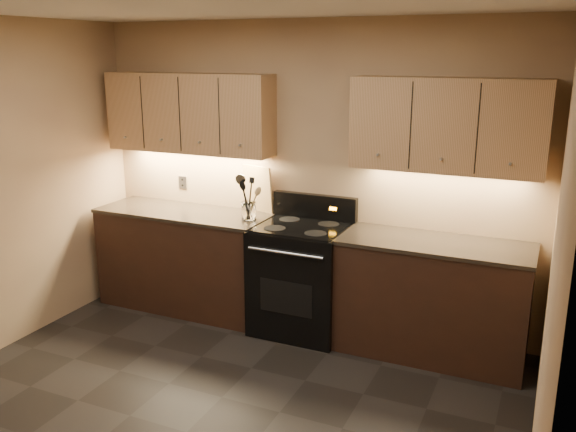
{
  "coord_description": "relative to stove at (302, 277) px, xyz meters",
  "views": [
    {
      "loc": [
        1.97,
        -2.8,
        2.33
      ],
      "look_at": [
        0.05,
        1.45,
        1.07
      ],
      "focal_mm": 38.0,
      "sensor_mm": 36.0,
      "label": 1
    }
  ],
  "objects": [
    {
      "name": "wooden_spoon",
      "position": [
        -0.52,
        -0.01,
        0.61
      ],
      "size": [
        0.16,
        0.11,
        0.29
      ],
      "primitive_type": null,
      "rotation": [
        -0.13,
        0.38,
        0.15
      ],
      "color": "tan",
      "rests_on": "utensil_crock"
    },
    {
      "name": "wall_back",
      "position": [
        -0.08,
        0.32,
        0.82
      ],
      "size": [
        4.0,
        0.04,
        2.6
      ],
      "primitive_type": "cube",
      "color": "tan",
      "rests_on": "ground"
    },
    {
      "name": "outlet_plate",
      "position": [
        -1.38,
        0.31,
        0.64
      ],
      "size": [
        0.08,
        0.01,
        0.12
      ],
      "primitive_type": "cube",
      "color": "#B2B5BA",
      "rests_on": "wall_back"
    },
    {
      "name": "upper_cab_left",
      "position": [
        -1.18,
        0.17,
        1.32
      ],
      "size": [
        1.6,
        0.3,
        0.7
      ],
      "primitive_type": "cube",
      "color": "tan",
      "rests_on": "wall_back"
    },
    {
      "name": "steel_skimmer",
      "position": [
        -0.46,
        -0.01,
        0.66
      ],
      "size": [
        0.19,
        0.15,
        0.4
      ],
      "primitive_type": null,
      "rotation": [
        0.08,
        -0.25,
        0.15
      ],
      "color": "silver",
      "rests_on": "utensil_crock"
    },
    {
      "name": "cutting_board",
      "position": [
        -0.56,
        0.29,
        0.66
      ],
      "size": [
        0.33,
        0.15,
        0.42
      ],
      "primitive_type": "cube",
      "rotation": [
        0.09,
        0.0,
        -0.31
      ],
      "color": "tan",
      "rests_on": "counter_left"
    },
    {
      "name": "counter_left",
      "position": [
        -1.18,
        0.02,
        -0.01
      ],
      "size": [
        1.62,
        0.62,
        0.93
      ],
      "color": "black",
      "rests_on": "ground"
    },
    {
      "name": "upper_cab_right",
      "position": [
        1.1,
        0.17,
        1.32
      ],
      "size": [
        1.44,
        0.3,
        0.7
      ],
      "primitive_type": "cube",
      "color": "tan",
      "rests_on": "wall_back"
    },
    {
      "name": "utensil_crock",
      "position": [
        -0.5,
        -0.0,
        0.52
      ],
      "size": [
        0.15,
        0.15,
        0.16
      ],
      "color": "white",
      "rests_on": "counter_left"
    },
    {
      "name": "black_turner",
      "position": [
        -0.5,
        -0.02,
        0.65
      ],
      "size": [
        0.12,
        0.14,
        0.38
      ],
      "primitive_type": null,
      "rotation": [
        -0.12,
        0.09,
        0.21
      ],
      "color": "black",
      "rests_on": "utensil_crock"
    },
    {
      "name": "floor",
      "position": [
        -0.08,
        -1.68,
        -0.48
      ],
      "size": [
        4.0,
        4.0,
        0.0
      ],
      "primitive_type": "plane",
      "color": "black",
      "rests_on": "ground"
    },
    {
      "name": "counter_right",
      "position": [
        1.1,
        0.02,
        -0.01
      ],
      "size": [
        1.46,
        0.62,
        0.93
      ],
      "color": "black",
      "rests_on": "ground"
    },
    {
      "name": "stove",
      "position": [
        0.0,
        0.0,
        0.0
      ],
      "size": [
        0.76,
        0.68,
        1.14
      ],
      "color": "black",
      "rests_on": "ground"
    },
    {
      "name": "wall_right",
      "position": [
        1.92,
        -1.68,
        0.82
      ],
      "size": [
        0.04,
        4.0,
        2.6
      ],
      "primitive_type": "cube",
      "color": "tan",
      "rests_on": "ground"
    },
    {
      "name": "black_spoon",
      "position": [
        -0.5,
        0.01,
        0.64
      ],
      "size": [
        0.08,
        0.15,
        0.34
      ],
      "primitive_type": null,
      "rotation": [
        0.27,
        -0.03,
        -0.09
      ],
      "color": "black",
      "rests_on": "utensil_crock"
    }
  ]
}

